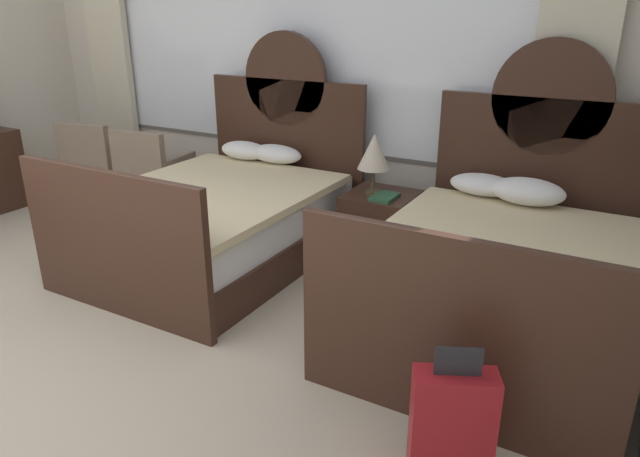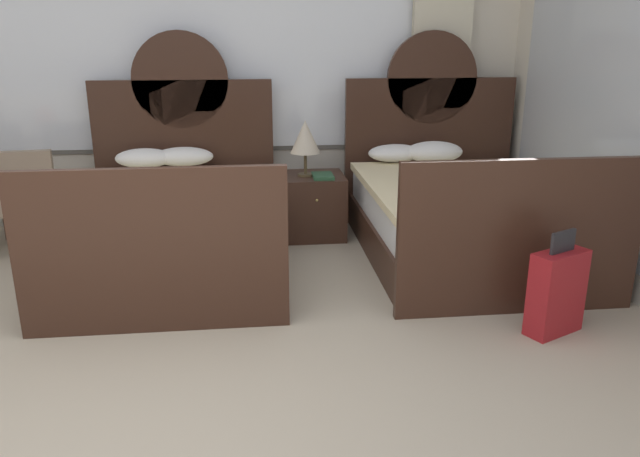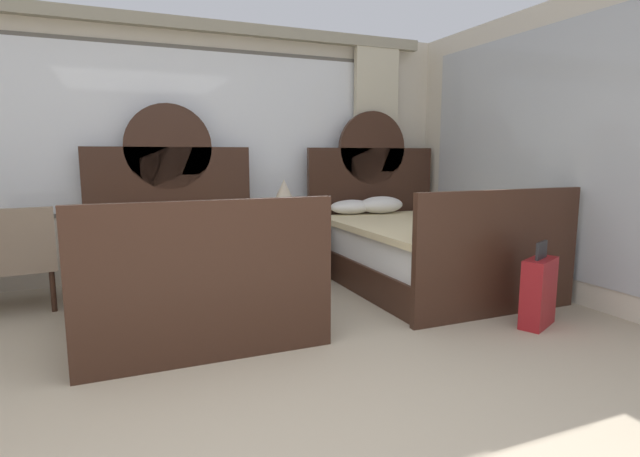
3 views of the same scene
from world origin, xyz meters
TOP-DOWN VIEW (x-y plane):
  - wall_back_window at (0.00, 3.61)m, footprint 6.41×0.22m
  - bed_near_window at (-0.02, 2.36)m, footprint 1.64×2.22m
  - bed_near_mirror at (2.31, 2.37)m, footprint 1.64×2.22m
  - nightstand_between_beds at (1.15, 3.03)m, footprint 0.55×0.57m
  - table_lamp_on_nightstand at (1.08, 3.01)m, footprint 0.27×0.27m
  - book_on_nightstand at (1.22, 2.92)m, footprint 0.18×0.26m
  - armchair_by_window_left at (-1.33, 2.91)m, footprint 0.67×0.67m
  - suitcase_on_floor at (2.43, 0.93)m, footprint 0.40×0.30m

SIDE VIEW (x-z plane):
  - suitcase_on_floor at x=2.43m, z-range -0.06..0.60m
  - nightstand_between_beds at x=1.15m, z-range 0.00..0.57m
  - bed_near_window at x=-0.02m, z-range -0.53..1.29m
  - bed_near_mirror at x=2.31m, z-range -0.53..1.29m
  - armchair_by_window_left at x=-1.33m, z-range 0.05..0.94m
  - book_on_nightstand at x=1.22m, z-range 0.57..0.60m
  - table_lamp_on_nightstand at x=1.08m, z-range 0.67..1.16m
  - wall_back_window at x=0.00m, z-range 0.08..2.78m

